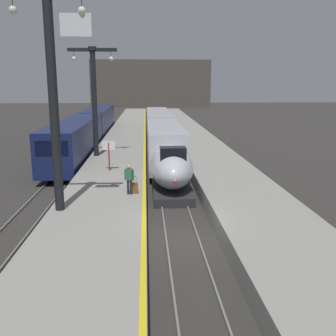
{
  "coord_description": "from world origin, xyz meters",
  "views": [
    {
      "loc": [
        -1.63,
        -16.62,
        7.14
      ],
      "look_at": [
        -0.23,
        7.66,
        1.8
      ],
      "focal_mm": 41.33,
      "sensor_mm": 36.0,
      "label": 1
    }
  ],
  "objects_px": {
    "regional_train_adjacent": "(89,128)",
    "highspeed_train_main": "(162,135)",
    "rolling_suitcase": "(135,188)",
    "passenger_near_edge": "(129,177)",
    "station_column_near": "(53,82)",
    "station_column_mid": "(94,91)",
    "departure_info_board": "(109,150)"
  },
  "relations": [
    {
      "from": "station_column_near",
      "to": "departure_info_board",
      "type": "relative_size",
      "value": 4.81
    },
    {
      "from": "regional_train_adjacent",
      "to": "station_column_mid",
      "type": "relative_size",
      "value": 4.06
    },
    {
      "from": "highspeed_train_main",
      "to": "station_column_near",
      "type": "height_order",
      "value": "station_column_near"
    },
    {
      "from": "regional_train_adjacent",
      "to": "station_column_near",
      "type": "bearing_deg",
      "value": -85.09
    },
    {
      "from": "regional_train_adjacent",
      "to": "rolling_suitcase",
      "type": "xyz_separation_m",
      "value": [
        5.79,
        -23.54,
        -0.77
      ]
    },
    {
      "from": "passenger_near_edge",
      "to": "departure_info_board",
      "type": "height_order",
      "value": "departure_info_board"
    },
    {
      "from": "regional_train_adjacent",
      "to": "passenger_near_edge",
      "type": "bearing_deg",
      "value": -76.91
    },
    {
      "from": "regional_train_adjacent",
      "to": "highspeed_train_main",
      "type": "bearing_deg",
      "value": -30.89
    },
    {
      "from": "rolling_suitcase",
      "to": "departure_info_board",
      "type": "xyz_separation_m",
      "value": [
        -1.96,
        6.01,
        1.2
      ]
    },
    {
      "from": "highspeed_train_main",
      "to": "station_column_mid",
      "type": "bearing_deg",
      "value": -130.8
    },
    {
      "from": "highspeed_train_main",
      "to": "passenger_near_edge",
      "type": "relative_size",
      "value": 22.52
    },
    {
      "from": "rolling_suitcase",
      "to": "highspeed_train_main",
      "type": "bearing_deg",
      "value": 82.96
    },
    {
      "from": "regional_train_adjacent",
      "to": "station_column_near",
      "type": "xyz_separation_m",
      "value": [
        2.25,
        -26.23,
        5.09
      ]
    },
    {
      "from": "station_column_mid",
      "to": "passenger_near_edge",
      "type": "height_order",
      "value": "station_column_mid"
    },
    {
      "from": "regional_train_adjacent",
      "to": "rolling_suitcase",
      "type": "height_order",
      "value": "regional_train_adjacent"
    },
    {
      "from": "station_column_mid",
      "to": "rolling_suitcase",
      "type": "xyz_separation_m",
      "value": [
        3.59,
        -11.86,
        -5.13
      ]
    },
    {
      "from": "station_column_near",
      "to": "station_column_mid",
      "type": "distance_m",
      "value": 14.57
    },
    {
      "from": "station_column_near",
      "to": "passenger_near_edge",
      "type": "distance_m",
      "value": 6.62
    },
    {
      "from": "highspeed_train_main",
      "to": "station_column_near",
      "type": "bearing_deg",
      "value": -105.29
    },
    {
      "from": "highspeed_train_main",
      "to": "rolling_suitcase",
      "type": "relative_size",
      "value": 38.76
    },
    {
      "from": "rolling_suitcase",
      "to": "departure_info_board",
      "type": "relative_size",
      "value": 0.46
    },
    {
      "from": "station_column_near",
      "to": "rolling_suitcase",
      "type": "distance_m",
      "value": 7.36
    },
    {
      "from": "regional_train_adjacent",
      "to": "passenger_near_edge",
      "type": "relative_size",
      "value": 21.66
    },
    {
      "from": "station_column_mid",
      "to": "passenger_near_edge",
      "type": "xyz_separation_m",
      "value": [
        3.32,
        -12.04,
        -4.44
      ]
    },
    {
      "from": "station_column_mid",
      "to": "departure_info_board",
      "type": "relative_size",
      "value": 4.25
    },
    {
      "from": "regional_train_adjacent",
      "to": "station_column_mid",
      "type": "xyz_separation_m",
      "value": [
        2.2,
        -11.68,
        4.35
      ]
    },
    {
      "from": "rolling_suitcase",
      "to": "passenger_near_edge",
      "type": "bearing_deg",
      "value": -146.91
    },
    {
      "from": "station_column_mid",
      "to": "passenger_near_edge",
      "type": "bearing_deg",
      "value": -74.61
    },
    {
      "from": "highspeed_train_main",
      "to": "passenger_near_edge",
      "type": "xyz_separation_m",
      "value": [
        -2.58,
        -18.88,
        0.11
      ]
    },
    {
      "from": "highspeed_train_main",
      "to": "rolling_suitcase",
      "type": "xyz_separation_m",
      "value": [
        -2.31,
        -18.7,
        -0.57
      ]
    },
    {
      "from": "station_column_near",
      "to": "station_column_mid",
      "type": "relative_size",
      "value": 1.13
    },
    {
      "from": "regional_train_adjacent",
      "to": "rolling_suitcase",
      "type": "bearing_deg",
      "value": -76.18
    }
  ]
}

